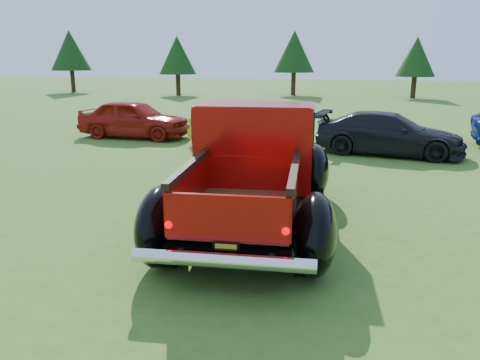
# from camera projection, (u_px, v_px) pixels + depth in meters

# --- Properties ---
(ground) EXTENTS (120.00, 120.00, 0.00)m
(ground) POSITION_uv_depth(u_px,v_px,m) (261.00, 241.00, 7.69)
(ground) COLOR #3C631C
(ground) RESTS_ON ground
(tree_far_west) EXTENTS (3.33, 3.33, 5.20)m
(tree_far_west) POSITION_uv_depth(u_px,v_px,m) (70.00, 50.00, 39.80)
(tree_far_west) COLOR #332114
(tree_far_west) RESTS_ON ground
(tree_west) EXTENTS (2.94, 2.94, 4.60)m
(tree_west) POSITION_uv_depth(u_px,v_px,m) (177.00, 55.00, 36.82)
(tree_west) COLOR #332114
(tree_west) RESTS_ON ground
(tree_mid_left) EXTENTS (3.20, 3.20, 5.00)m
(tree_mid_left) POSITION_uv_depth(u_px,v_px,m) (294.00, 52.00, 36.72)
(tree_mid_left) COLOR #332114
(tree_mid_left) RESTS_ON ground
(tree_mid_right) EXTENTS (2.82, 2.82, 4.40)m
(tree_mid_right) POSITION_uv_depth(u_px,v_px,m) (416.00, 57.00, 33.95)
(tree_mid_right) COLOR #332114
(tree_mid_right) RESTS_ON ground
(pickup_truck) EXTENTS (3.04, 5.90, 2.13)m
(pickup_truck) POSITION_uv_depth(u_px,v_px,m) (256.00, 165.00, 8.60)
(pickup_truck) COLOR black
(pickup_truck) RESTS_ON ground
(show_car_red) EXTENTS (4.24, 1.90, 1.42)m
(show_car_red) POSITION_uv_depth(u_px,v_px,m) (134.00, 119.00, 17.50)
(show_car_red) COLOR maroon
(show_car_red) RESTS_ON ground
(show_car_yellow) EXTENTS (3.91, 1.37, 1.29)m
(show_car_yellow) POSITION_uv_depth(u_px,v_px,m) (248.00, 126.00, 16.13)
(show_car_yellow) COLOR #BC9519
(show_car_yellow) RESTS_ON ground
(show_car_grey) EXTENTS (4.72, 2.57, 1.30)m
(show_car_grey) POSITION_uv_depth(u_px,v_px,m) (389.00, 134.00, 14.47)
(show_car_grey) COLOR black
(show_car_grey) RESTS_ON ground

